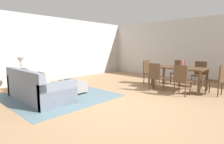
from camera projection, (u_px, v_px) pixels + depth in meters
name	position (u px, v px, depth m)	size (l,w,h in m)	color
ground_plane	(122.00, 106.00, 4.38)	(10.80, 10.80, 0.00)	#9E7A56
wall_back	(196.00, 49.00, 7.81)	(9.00, 0.12, 2.70)	beige
wall_left	(49.00, 49.00, 7.59)	(0.12, 11.00, 2.70)	beige
area_rug	(58.00, 95.00, 5.37)	(3.00, 2.80, 0.01)	slate
couch	(38.00, 89.00, 4.92)	(2.11, 0.99, 0.86)	slate
ottoman_table	(73.00, 85.00, 5.72)	(0.92, 0.46, 0.38)	gray
side_table	(22.00, 77.00, 5.87)	(0.40, 0.40, 0.59)	olive
table_lamp	(21.00, 61.00, 5.80)	(0.26, 0.26, 0.53)	brown
dining_table	(180.00, 70.00, 6.10)	(1.66, 0.93, 0.76)	#513823
dining_chair_near_left	(156.00, 75.00, 5.83)	(0.41, 0.41, 0.92)	#513823
dining_chair_near_right	(182.00, 78.00, 5.28)	(0.42, 0.42, 0.92)	#513823
dining_chair_far_left	(178.00, 71.00, 7.02)	(0.41, 0.41, 0.92)	#513823
dining_chair_far_right	(200.00, 73.00, 6.48)	(0.41, 0.41, 0.92)	#513823
dining_chair_head_east	(218.00, 78.00, 5.31)	(0.42, 0.42, 0.92)	#513823
dining_chair_head_west	(148.00, 71.00, 6.96)	(0.40, 0.40, 0.92)	#513823
vase_centerpiece	(182.00, 63.00, 6.04)	(0.11, 0.11, 0.26)	#B26659
book_on_ottoman	(70.00, 80.00, 5.75)	(0.26, 0.20, 0.03)	#333338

